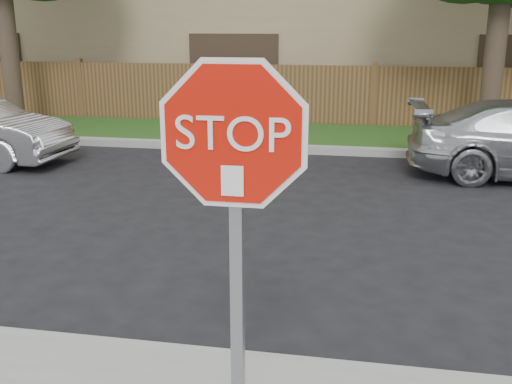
# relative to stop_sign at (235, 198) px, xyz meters

# --- Properties ---
(ground) EXTENTS (90.00, 90.00, 0.00)m
(ground) POSITION_rel_stop_sign_xyz_m (0.78, 1.48, -1.83)
(ground) COLOR black
(ground) RESTS_ON ground
(far_curb) EXTENTS (70.00, 0.30, 0.15)m
(far_curb) POSITION_rel_stop_sign_xyz_m (0.78, 9.63, -1.75)
(far_curb) COLOR gray
(far_curb) RESTS_ON ground
(grass_strip) EXTENTS (70.00, 3.00, 0.12)m
(grass_strip) POSITION_rel_stop_sign_xyz_m (0.78, 11.28, -1.77)
(grass_strip) COLOR #1E4714
(grass_strip) RESTS_ON ground
(fence) EXTENTS (70.00, 0.12, 1.60)m
(fence) POSITION_rel_stop_sign_xyz_m (0.78, 12.88, -1.03)
(fence) COLOR #4E331B
(fence) RESTS_ON ground
(stop_sign) EXTENTS (1.01, 0.13, 2.55)m
(stop_sign) POSITION_rel_stop_sign_xyz_m (0.00, 0.00, 0.00)
(stop_sign) COLOR gray
(stop_sign) RESTS_ON sidewalk_near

